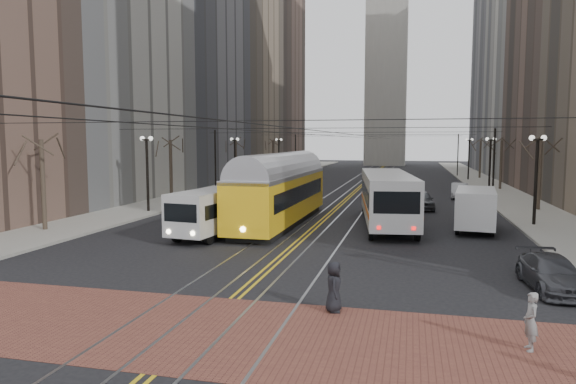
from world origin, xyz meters
The scene contains 23 objects.
ground centered at (0.00, 0.00, 0.00)m, with size 260.00×260.00×0.00m, color black.
sidewalk_left centered at (-15.00, 45.00, 0.07)m, with size 5.00×140.00×0.15m, color gray.
sidewalk_right centered at (15.00, 45.00, 0.07)m, with size 5.00×140.00×0.15m, color gray.
crosswalk_band centered at (0.00, -4.00, 0.01)m, with size 25.00×6.00×0.01m, color brown.
streetcar_rails centered at (0.00, 45.00, 0.00)m, with size 4.80×130.00×0.02m, color gray.
centre_lines centered at (0.00, 45.00, 0.01)m, with size 0.42×130.00×0.01m, color gold.
building_left_mid centered at (-25.50, 46.00, 17.00)m, with size 16.00×20.00×34.00m, color slate.
building_left_midfar centered at (-27.50, 66.00, 26.00)m, with size 20.00×20.00×52.00m, color #826F5A.
building_left_far centered at (-25.50, 86.00, 20.00)m, with size 16.00×20.00×40.00m, color brown.
building_right_far centered at (25.50, 86.00, 20.00)m, with size 16.00×20.00×40.00m, color slate.
clock_tower centered at (0.00, 102.00, 35.96)m, with size 12.00×12.00×66.00m.
lamp_posts centered at (0.00, 28.75, 2.80)m, with size 27.60×57.20×5.60m.
street_trees centered at (0.00, 35.25, 2.80)m, with size 31.68×53.28×5.60m.
trolley_wires centered at (0.00, 34.83, 3.77)m, with size 25.96×120.00×6.60m.
transit_bus centered at (-4.90, 11.99, 1.36)m, with size 2.27×10.89×2.72m, color silver.
streetcar centered at (-2.50, 15.41, 1.81)m, with size 2.86×15.38×3.62m, color yellow.
rear_bus centered at (4.41, 16.36, 1.70)m, with size 2.83×13.03×3.40m, color silver.
cargo_van centered at (9.80, 15.44, 1.28)m, with size 2.22×5.78×2.56m, color silver.
sedan_grey centered at (6.74, 24.97, 0.76)m, with size 1.79×4.45×1.52m, color #44484C.
sedan_silver centered at (10.50, 34.23, 0.72)m, with size 1.52×4.37×1.44m, color #AAACB2.
sedan_parked centered at (11.07, 2.82, 0.63)m, with size 1.76×4.32×1.25m, color #3B3C42.
pedestrian_a centered at (3.58, -1.50, 0.84)m, with size 0.80×0.52×1.65m, color black.
pedestrian_b centered at (9.06, -3.35, 0.79)m, with size 0.57×0.37×1.56m, color gray.
Camera 1 is at (5.92, -17.53, 5.51)m, focal length 32.00 mm.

